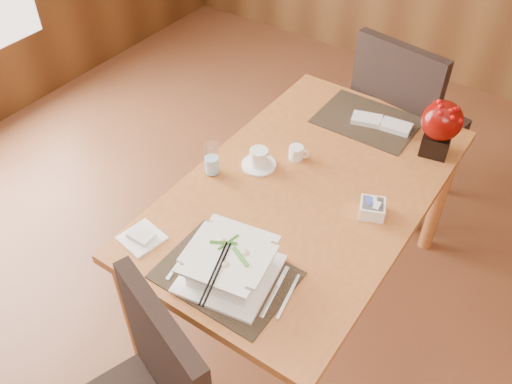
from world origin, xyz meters
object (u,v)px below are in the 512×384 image
Objects in this scene: coffee_cup at (259,159)px; bread_plate at (142,238)px; berry_decor at (441,125)px; water_glass at (212,159)px; creamer_jug at (296,153)px; far_chair at (401,117)px; dining_table at (306,204)px; sugar_caddy at (372,209)px; soup_setting at (229,265)px.

coffee_cup is 0.60m from bread_plate.
berry_decor reaches higher than coffee_cup.
water_glass is 1.83× the size of creamer_jug.
water_glass is 1.15m from far_chair.
water_glass reaches higher than dining_table.
water_glass is at bearing -144.86° from creamer_jug.
far_chair reaches higher than sugar_caddy.
soup_setting reaches higher than dining_table.
dining_table is at bearing 0.88° from coffee_cup.
sugar_caddy is 0.37× the size of berry_decor.
soup_setting is at bearing -88.75° from dining_table.
soup_setting is 1.39× the size of berry_decor.
berry_decor is 0.57m from far_chair.
berry_decor is (0.34, 0.50, 0.24)m from dining_table.
coffee_cup is at bearing 81.43° from far_chair.
dining_table is 0.27m from coffee_cup.
water_glass reaches higher than creamer_jug.
sugar_caddy is (0.52, 0.01, -0.01)m from coffee_cup.
dining_table is 10.13× the size of water_glass.
creamer_jug is (0.24, 0.28, -0.04)m from water_glass.
sugar_caddy is at bearing 113.74° from far_chair.
soup_setting is 0.60m from coffee_cup.
water_glass is at bearing 91.79° from bread_plate.
water_glass is (-0.38, 0.40, 0.01)m from soup_setting.
bread_plate is (-0.64, -0.59, -0.02)m from sugar_caddy.
soup_setting is 1.10m from berry_decor.
dining_table is at bearing -123.95° from berry_decor.
coffee_cup reaches higher than dining_table.
water_glass reaches higher than sugar_caddy.
sugar_caddy is 0.93m from far_chair.
berry_decor is at bearing 41.42° from coffee_cup.
far_chair is at bearing 126.26° from berry_decor.
creamer_jug is (0.10, 0.13, -0.01)m from coffee_cup.
dining_table is 5.93× the size of berry_decor.
sugar_caddy is (0.27, 0.55, -0.03)m from soup_setting.
far_chair is (0.19, 0.76, -0.19)m from creamer_jug.
bread_plate is (-0.37, -0.04, -0.06)m from soup_setting.
berry_decor reaches higher than dining_table.
dining_table is 18.53× the size of creamer_jug.
bread_plate is at bearing -101.62° from coffee_cup.
soup_setting reaches higher than bread_plate.
dining_table is 1.42× the size of far_chair.
soup_setting is 2.39× the size of coffee_cup.
water_glass is 0.97m from berry_decor.
sugar_caddy reaches higher than bread_plate.
dining_table is at bearing 58.86° from bread_plate.
dining_table is 0.43m from water_glass.
creamer_jug reaches higher than bread_plate.
berry_decor is 1.82× the size of bread_plate.
coffee_cup reaches higher than sugar_caddy.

